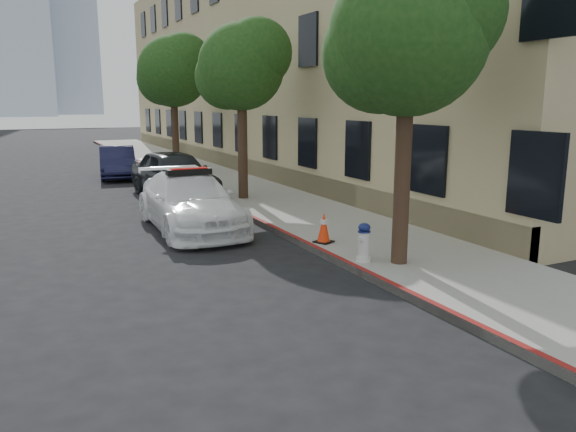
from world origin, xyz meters
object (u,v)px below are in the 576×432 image
Objects in this scene: police_car at (190,202)px; fire_hydrant at (364,243)px; parked_car_mid at (174,174)px; traffic_cone at (324,227)px; parked_car_far at (117,162)px.

fire_hydrant is (2.00, -4.71, -0.18)m from police_car.
parked_car_mid reaches higher than fire_hydrant.
fire_hydrant is 1.11× the size of traffic_cone.
police_car is at bearing -82.31° from parked_car_far.
traffic_cone is at bearing -55.63° from police_car.
police_car is 4.84m from parked_car_mid.
traffic_cone is (0.03, 1.59, -0.03)m from fire_hydrant.
traffic_cone is at bearing 68.23° from fire_hydrant.
police_car is at bearing -105.84° from parked_car_mid.
police_car is 1.22× the size of parked_car_far.
parked_car_mid is at bearing 98.49° from traffic_cone.
parked_car_mid is at bearing -74.04° from parked_car_far.
police_car is at bearing 92.25° from fire_hydrant.
traffic_cone is (1.18, -7.89, -0.31)m from parked_car_mid.
parked_car_far is at bearing 76.68° from fire_hydrant.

